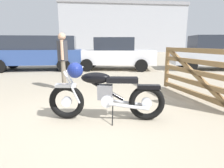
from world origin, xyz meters
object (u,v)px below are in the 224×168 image
pale_sedan_back (115,54)px  bystander (63,55)px  dark_sedan_left (211,52)px  vintage_motorcycle (103,93)px  timber_gate (202,72)px  red_hatchback_near (38,52)px

pale_sedan_back → bystander: bearing=74.3°
dark_sedan_left → vintage_motorcycle: bearing=54.6°
timber_gate → dark_sedan_left: size_ratio=0.62×
red_hatchback_near → pale_sedan_back: 4.01m
timber_gate → pale_sedan_back: (-1.75, 5.87, 0.13)m
timber_gate → pale_sedan_back: bearing=2.9°
dark_sedan_left → pale_sedan_back: (-5.09, 0.28, -0.08)m
dark_sedan_left → red_hatchback_near: bearing=3.5°
timber_gate → pale_sedan_back: 6.13m
vintage_motorcycle → timber_gate: (2.27, 1.03, 0.21)m
vintage_motorcycle → bystander: (-1.20, 2.36, 0.53)m
dark_sedan_left → pale_sedan_back: dark_sedan_left is taller
bystander → pale_sedan_back: 4.86m
timber_gate → vintage_motorcycle: bearing=100.6°
vintage_motorcycle → pale_sedan_back: pale_sedan_back is taller
vintage_motorcycle → dark_sedan_left: size_ratio=0.52×
dark_sedan_left → pale_sedan_back: 5.10m
dark_sedan_left → red_hatchback_near: dark_sedan_left is taller
vintage_motorcycle → timber_gate: 2.50m
pale_sedan_back → timber_gate: bearing=111.7°
vintage_motorcycle → red_hatchback_near: red_hatchback_near is taller
red_hatchback_near → vintage_motorcycle: bearing=111.5°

